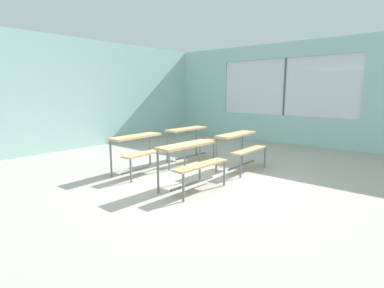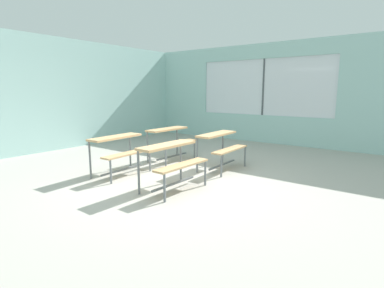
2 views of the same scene
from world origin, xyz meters
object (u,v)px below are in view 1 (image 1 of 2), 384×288
desk_bench_r0c1 (241,143)px  desk_bench_r1c1 (190,136)px  desk_bench_r1c0 (140,145)px  desk_bench_r0c0 (191,155)px

desk_bench_r0c1 → desk_bench_r1c1: 1.34m
desk_bench_r1c0 → desk_bench_r1c1: (1.49, 0.00, 0.00)m
desk_bench_r0c0 → desk_bench_r0c1: 1.57m
desk_bench_r0c0 → desk_bench_r1c0: size_ratio=1.00×
desk_bench_r0c0 → desk_bench_r1c0: (0.07, 1.37, 0.00)m
desk_bench_r0c1 → desk_bench_r0c0: bearing=180.0°
desk_bench_r0c1 → desk_bench_r1c1: size_ratio=0.99×
desk_bench_r1c0 → desk_bench_r1c1: size_ratio=1.01×
desk_bench_r0c0 → desk_bench_r1c1: size_ratio=1.00×
desk_bench_r0c0 → desk_bench_r1c1: (1.57, 1.37, 0.00)m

